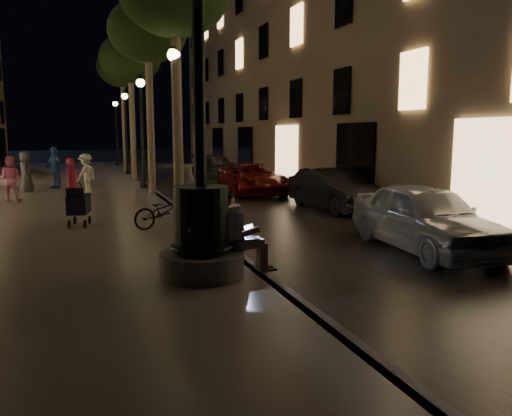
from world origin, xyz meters
name	(u,v)px	position (x,y,z in m)	size (l,w,h in m)	color
ground	(154,195)	(0.00, 15.00, 0.00)	(120.00, 120.00, 0.00)	black
cobble_lane	(224,192)	(3.00, 15.00, 0.01)	(6.00, 45.00, 0.02)	black
promenade	(51,197)	(-4.00, 15.00, 0.10)	(8.00, 45.00, 0.20)	slate
curb_strip	(154,193)	(0.00, 15.00, 0.10)	(0.25, 45.00, 0.20)	#59595B
building_right	(337,37)	(10.00, 18.00, 7.50)	(8.00, 36.00, 15.00)	brown
fountain_lamppost	(201,216)	(-1.00, 2.00, 1.21)	(1.40, 1.40, 5.21)	#59595B
seated_man_laptop	(237,230)	(-0.39, 2.00, 0.94)	(1.05, 0.35, 1.42)	gray
tree_second	(148,32)	(-0.20, 14.00, 6.33)	(3.00, 3.00, 7.40)	#6B604C
tree_third	(130,59)	(-0.30, 20.00, 6.14)	(3.00, 3.00, 7.20)	#6B604C
tree_far	(122,68)	(-0.22, 26.00, 6.43)	(3.00, 3.00, 7.50)	#6B604C
lamp_curb_a	(175,108)	(-0.30, 8.00, 3.24)	(0.36, 0.36, 4.81)	black
lamp_curb_b	(142,117)	(-0.30, 16.00, 3.24)	(0.36, 0.36, 4.81)	black
lamp_curb_c	(126,121)	(-0.30, 24.00, 3.24)	(0.36, 0.36, 4.81)	black
lamp_curb_d	(116,124)	(-0.30, 32.00, 3.24)	(0.36, 0.36, 4.81)	black
stroller	(79,204)	(-2.93, 7.39, 0.77)	(0.61, 1.12, 1.13)	black
car_front	(425,217)	(4.20, 2.98, 0.74)	(1.75, 4.34, 1.48)	#AFB2B7
car_second	(335,189)	(5.11, 8.81, 0.70)	(1.48, 4.24, 1.40)	black
car_third	(253,179)	(4.00, 13.99, 0.65)	(2.14, 4.65, 1.29)	maroon
car_rear	(215,168)	(4.00, 20.29, 0.69)	(1.92, 4.73, 1.37)	#323137
pedestrian_red	(72,182)	(-3.12, 11.36, 0.98)	(0.57, 0.37, 1.57)	#BA2546
pedestrian_pink	(10,179)	(-5.17, 13.21, 0.99)	(0.77, 0.60, 1.58)	pink
pedestrian_white	(86,173)	(-2.66, 14.89, 0.98)	(1.01, 0.58, 1.56)	silver
pedestrian_blue	(55,168)	(-3.89, 17.08, 1.09)	(1.05, 0.44, 1.79)	#2A4C9C
pedestrian_dark	(26,171)	(-4.93, 16.06, 1.03)	(0.81, 0.53, 1.66)	#333438
bicycle	(165,211)	(-0.91, 6.46, 0.63)	(0.57, 1.63, 0.86)	black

